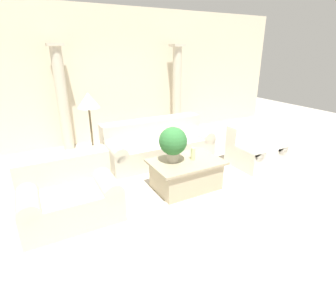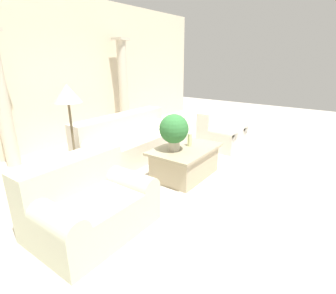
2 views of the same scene
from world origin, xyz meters
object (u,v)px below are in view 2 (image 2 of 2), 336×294
coffee_table (185,162)px  floor_lamp (68,100)px  sofa_long (131,141)px  potted_plant (174,130)px  loveseat (88,202)px  armchair (220,132)px

coffee_table → floor_lamp: 2.05m
sofa_long → potted_plant: bearing=-105.2°
floor_lamp → loveseat: bearing=-120.0°
loveseat → potted_plant: bearing=-1.7°
sofa_long → coffee_table: 1.37m
armchair → potted_plant: bearing=-177.4°
sofa_long → loveseat: same height
coffee_table → potted_plant: (-0.21, 0.09, 0.58)m
loveseat → coffee_table: size_ratio=1.09×
sofa_long → potted_plant: potted_plant is taller
loveseat → armchair: 3.61m
loveseat → armchair: (3.61, 0.04, -0.01)m
sofa_long → loveseat: bearing=-148.5°
potted_plant → floor_lamp: (-1.04, 1.13, 0.49)m
loveseat → floor_lamp: 1.59m
coffee_table → floor_lamp: (-1.24, 1.22, 1.08)m
potted_plant → armchair: bearing=2.6°
loveseat → coffee_table: 1.87m
sofa_long → floor_lamp: 1.71m
floor_lamp → potted_plant: bearing=-47.5°
potted_plant → coffee_table: bearing=-22.5°
loveseat → coffee_table: bearing=-4.1°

